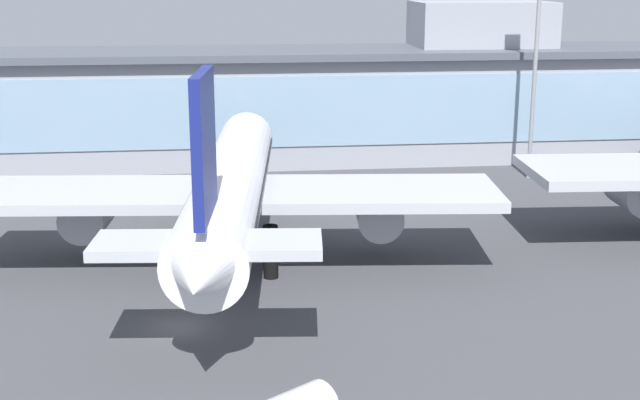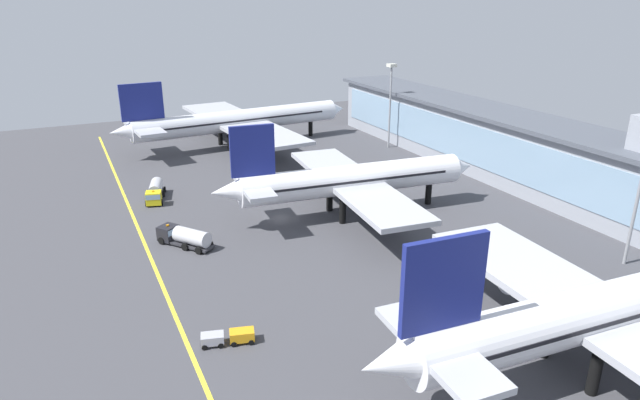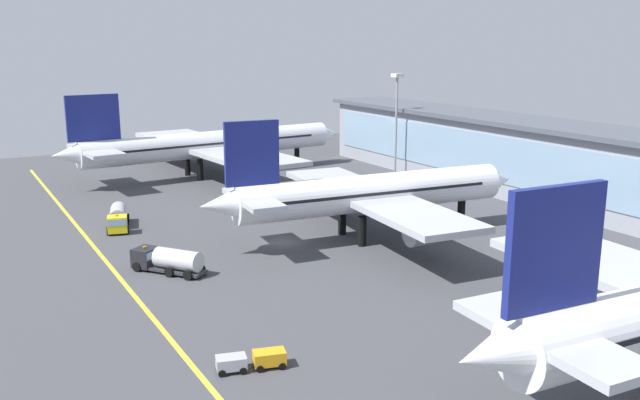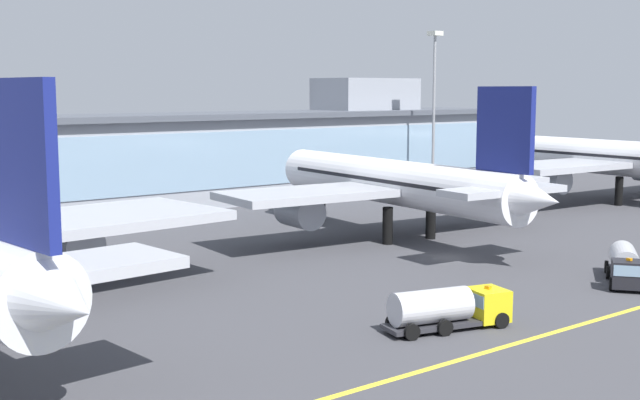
{
  "view_description": "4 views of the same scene",
  "coord_description": "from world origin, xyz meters",
  "px_view_note": "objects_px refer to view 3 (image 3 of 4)",
  "views": [
    {
      "loc": [
        2.87,
        -51.57,
        21.75
      ],
      "look_at": [
        9.55,
        6.53,
        6.24
      ],
      "focal_mm": 48.83,
      "sensor_mm": 36.0,
      "label": 1
    },
    {
      "loc": [
        79.95,
        -30.72,
        34.99
      ],
      "look_at": [
        2.33,
        6.13,
        3.02
      ],
      "focal_mm": 31.28,
      "sensor_mm": 36.0,
      "label": 2
    },
    {
      "loc": [
        77.11,
        -38.09,
        25.92
      ],
      "look_at": [
        3.16,
        3.8,
        6.01
      ],
      "focal_mm": 38.28,
      "sensor_mm": 36.0,
      "label": 3
    },
    {
      "loc": [
        -59.49,
        -55.17,
        16.23
      ],
      "look_at": [
        -7.17,
        11.07,
        5.11
      ],
      "focal_mm": 47.0,
      "sensor_mm": 36.0,
      "label": 4
    }
  ],
  "objects_px": {
    "fuel_tanker_truck": "(166,260)",
    "apron_light_mast_centre": "(397,107)",
    "baggage_tug_near": "(252,360)",
    "airliner_near_left": "(209,145)",
    "service_truck_far": "(118,218)",
    "airliner_near_right": "(370,194)"
  },
  "relations": [
    {
      "from": "airliner_near_right",
      "to": "baggage_tug_near",
      "type": "height_order",
      "value": "airliner_near_right"
    },
    {
      "from": "airliner_near_right",
      "to": "airliner_near_left",
      "type": "bearing_deg",
      "value": 99.16
    },
    {
      "from": "airliner_near_right",
      "to": "fuel_tanker_truck",
      "type": "xyz_separation_m",
      "value": [
        0.31,
        -28.13,
        -4.53
      ]
    },
    {
      "from": "airliner_near_right",
      "to": "apron_light_mast_centre",
      "type": "distance_m",
      "value": 45.65
    },
    {
      "from": "airliner_near_left",
      "to": "apron_light_mast_centre",
      "type": "xyz_separation_m",
      "value": [
        16.87,
        32.31,
        7.19
      ]
    },
    {
      "from": "service_truck_far",
      "to": "fuel_tanker_truck",
      "type": "bearing_deg",
      "value": 15.6
    },
    {
      "from": "baggage_tug_near",
      "to": "airliner_near_left",
      "type": "bearing_deg",
      "value": 86.47
    },
    {
      "from": "airliner_near_left",
      "to": "service_truck_far",
      "type": "bearing_deg",
      "value": -134.56
    },
    {
      "from": "airliner_near_left",
      "to": "service_truck_far",
      "type": "distance_m",
      "value": 39.36
    },
    {
      "from": "apron_light_mast_centre",
      "to": "service_truck_far",
      "type": "bearing_deg",
      "value": -77.1
    },
    {
      "from": "airliner_near_left",
      "to": "apron_light_mast_centre",
      "type": "bearing_deg",
      "value": -32.28
    },
    {
      "from": "fuel_tanker_truck",
      "to": "baggage_tug_near",
      "type": "distance_m",
      "value": 26.67
    },
    {
      "from": "airliner_near_left",
      "to": "service_truck_far",
      "type": "height_order",
      "value": "airliner_near_left"
    },
    {
      "from": "airliner_near_left",
      "to": "service_truck_far",
      "type": "relative_size",
      "value": 6.38
    },
    {
      "from": "airliner_near_left",
      "to": "airliner_near_right",
      "type": "bearing_deg",
      "value": -90.97
    },
    {
      "from": "airliner_near_right",
      "to": "service_truck_far",
      "type": "bearing_deg",
      "value": 148.41
    },
    {
      "from": "fuel_tanker_truck",
      "to": "baggage_tug_near",
      "type": "relative_size",
      "value": 1.51
    },
    {
      "from": "fuel_tanker_truck",
      "to": "apron_light_mast_centre",
      "type": "height_order",
      "value": "apron_light_mast_centre"
    },
    {
      "from": "apron_light_mast_centre",
      "to": "baggage_tug_near",
      "type": "bearing_deg",
      "value": -43.43
    },
    {
      "from": "airliner_near_right",
      "to": "service_truck_far",
      "type": "xyz_separation_m",
      "value": [
        -21.42,
        -28.41,
        -4.53
      ]
    },
    {
      "from": "airliner_near_left",
      "to": "airliner_near_right",
      "type": "relative_size",
      "value": 1.29
    },
    {
      "from": "baggage_tug_near",
      "to": "service_truck_far",
      "type": "distance_m",
      "value": 48.38
    }
  ]
}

